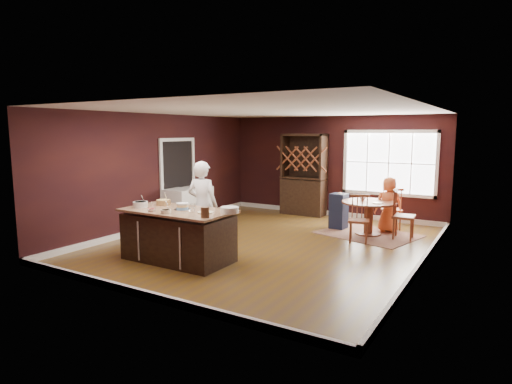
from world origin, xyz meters
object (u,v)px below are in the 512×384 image
layer_cake (182,207)px  seated_woman (389,205)px  chair_north (392,208)px  chair_south (359,219)px  baker (203,206)px  chair_east (404,214)px  kitchen_island (178,236)px  dryer (197,204)px  high_chair (339,210)px  toddler (342,194)px  dining_table (369,211)px  washer (180,208)px  hutch (304,174)px

layer_cake → seated_woman: 4.88m
chair_north → seated_woman: (0.01, -0.32, 0.13)m
chair_south → seated_woman: bearing=62.1°
baker → chair_east: size_ratio=1.59×
kitchen_island → dryer: size_ratio=2.20×
kitchen_island → high_chair: kitchen_island is taller
baker → kitchen_island: bearing=87.5°
chair_north → dryer: size_ratio=1.12×
seated_woman → toddler: bearing=-16.8°
chair_north → chair_south: bearing=50.2°
chair_east → high_chair: 1.57m
chair_south → dryer: size_ratio=1.11×
dining_table → chair_north: bearing=70.1°
kitchen_island → chair_south: (2.37, 2.90, 0.06)m
layer_cake → chair_east: 4.73m
chair_east → toddler: bearing=72.6°
dining_table → washer: 4.42m
chair_east → chair_north: chair_east is taller
kitchen_island → seated_woman: (2.66, 4.16, 0.20)m
dining_table → chair_south: (0.02, -0.75, -0.04)m
chair_east → dryer: 4.99m
dining_table → baker: baker is taller
dining_table → hutch: bearing=147.5°
chair_east → baker: bearing=127.7°
layer_cake → chair_north: bearing=60.1°
chair_south → seated_woman: (0.29, 1.26, 0.14)m
layer_cake → hutch: 5.06m
dryer → chair_east: bearing=9.9°
chair_east → washer: chair_east is taller
kitchen_island → chair_north: chair_north is taller
kitchen_island → hutch: (0.10, 5.08, 0.67)m
kitchen_island → dryer: kitchen_island is taller
layer_cake → chair_east: chair_east is taller
layer_cake → chair_north: (2.56, 4.46, -0.48)m
high_chair → washer: 3.80m
kitchen_island → layer_cake: layer_cake is taller
chair_south → toddler: size_ratio=3.83×
toddler → washer: (-3.40, -1.86, -0.35)m
high_chair → hutch: hutch is taller
high_chair → washer: bearing=-147.9°
dining_table → high_chair: size_ratio=1.35×
baker → chair_north: baker is taller
high_chair → dryer: bearing=-157.1°
hutch → chair_south: bearing=-43.9°
layer_cake → toddler: bearing=69.2°
dining_table → hutch: 2.73m
baker → washer: size_ratio=1.90×
seated_woman → washer: 4.90m
baker → seated_woman: 4.34m
kitchen_island → dining_table: kitchen_island is taller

